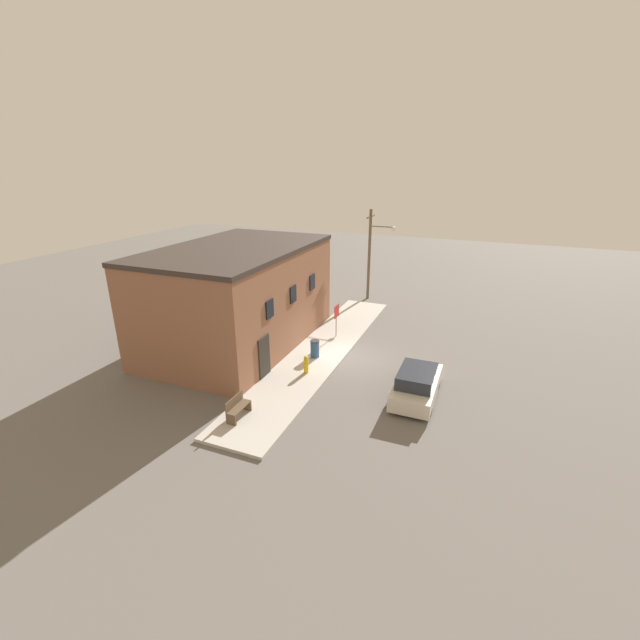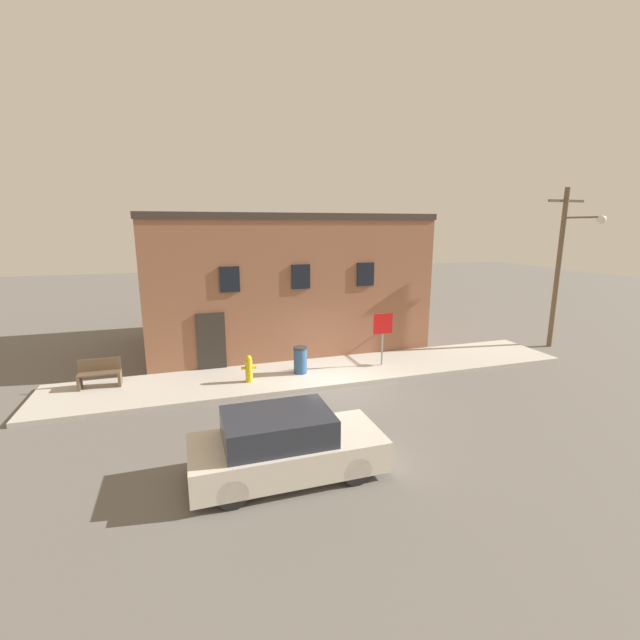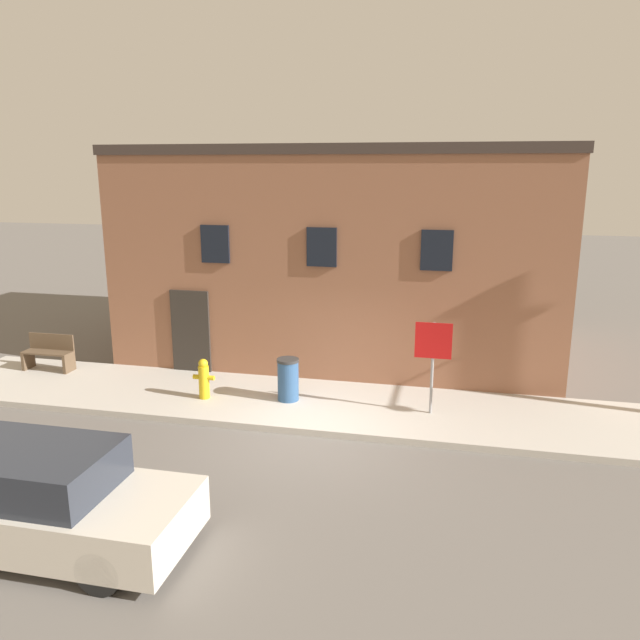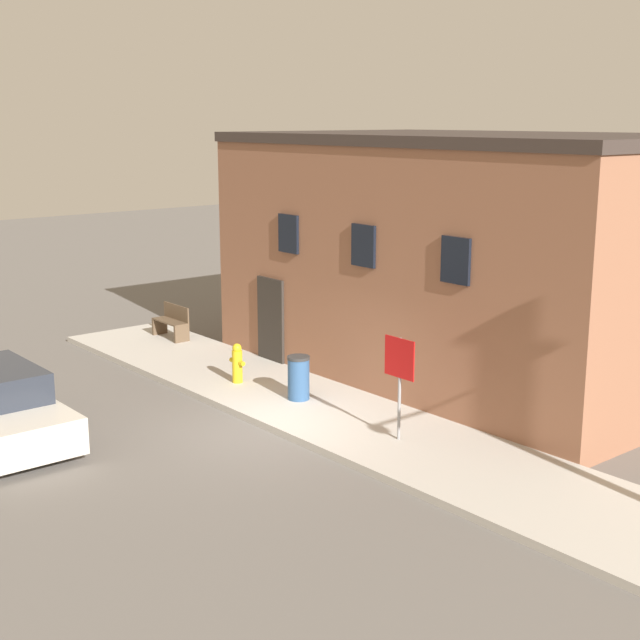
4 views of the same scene
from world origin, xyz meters
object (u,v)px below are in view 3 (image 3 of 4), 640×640
object	(u,v)px
fire_hydrant	(204,379)
parked_car	(43,500)
stop_sign	(433,350)
bench	(49,353)
trash_bin	(288,379)

from	to	relation	value
fire_hydrant	parked_car	world-z (taller)	parked_car
stop_sign	bench	world-z (taller)	stop_sign
stop_sign	trash_bin	bearing A→B (deg)	178.39
trash_bin	fire_hydrant	bearing A→B (deg)	-170.54
stop_sign	parked_car	size ratio (longest dim) A/B	0.48
fire_hydrant	parked_car	xyz separation A→B (m)	(-0.07, -5.45, 0.08)
bench	parked_car	size ratio (longest dim) A/B	0.31
stop_sign	parked_car	bearing A→B (deg)	-131.56
parked_car	bench	bearing A→B (deg)	125.15
bench	parked_car	world-z (taller)	parked_car
fire_hydrant	parked_car	bearing A→B (deg)	-90.70
fire_hydrant	stop_sign	world-z (taller)	stop_sign
fire_hydrant	stop_sign	bearing A→B (deg)	2.55
fire_hydrant	trash_bin	world-z (taller)	trash_bin
fire_hydrant	stop_sign	distance (m)	5.05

